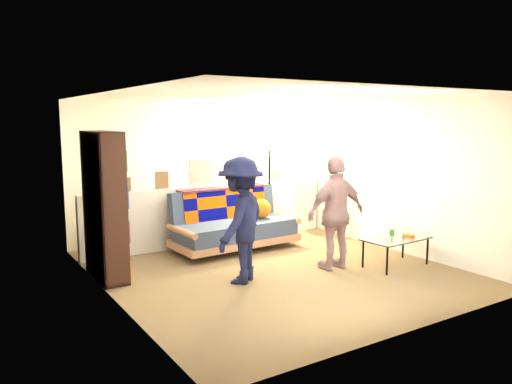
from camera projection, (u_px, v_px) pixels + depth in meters
ground at (271, 269)px, 7.07m from camera, size 5.00×5.00×0.00m
room_shell at (253, 149)px, 7.23m from camera, size 4.60×5.05×2.45m
half_wall_ledge at (212, 214)px, 8.51m from camera, size 4.45×0.15×1.00m
ledge_decor at (200, 175)px, 8.27m from camera, size 2.97×0.02×0.45m
futon_sofa at (234, 224)px, 8.12m from camera, size 2.08×1.08×0.87m
bookshelf at (104, 211)px, 6.54m from camera, size 0.32×0.97×1.95m
coffee_table at (396, 240)px, 7.16m from camera, size 1.01×0.60×0.51m
floor_lamp at (269, 173)px, 8.78m from camera, size 0.37×0.29×1.64m
person_left at (241, 220)px, 6.40m from camera, size 1.21×1.12×1.63m
person_right at (336, 213)px, 6.97m from camera, size 0.95×0.43×1.59m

